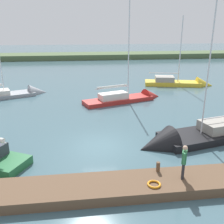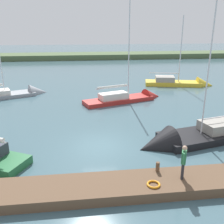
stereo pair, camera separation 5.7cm
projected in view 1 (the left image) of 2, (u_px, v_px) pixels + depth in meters
The scene contains 10 objects.
ground_plane at pixel (101, 145), 17.45m from camera, with size 200.00×200.00×0.00m, color #42606B.
far_shoreline at pixel (85, 58), 64.14m from camera, with size 180.00×8.00×2.40m, color #4C603D.
dock_pier at pixel (110, 188), 12.48m from camera, with size 26.29×2.18×0.52m, color brown.
mooring_post_near at pixel (158, 167), 13.34m from camera, with size 0.20×0.20×0.51m, color brown.
life_ring_buoy at pixel (154, 184), 12.21m from camera, with size 0.66×0.66×0.10m, color orange.
sailboat_inner_slip at pixel (129, 99), 27.93m from camera, with size 9.17×4.83×11.23m.
sailboat_outer_mooring at pixel (193, 140), 18.07m from camera, with size 10.43×4.84×12.19m.
sailboat_mid_channel at pixel (16, 95), 29.76m from camera, with size 9.06×5.44×10.88m.
sailboat_near_dock at pixel (183, 84), 35.00m from camera, with size 9.29×4.25×10.09m.
person_on_dock at pixel (184, 159), 12.49m from camera, with size 0.41×0.61×1.77m.
Camera 1 is at (1.20, 15.78, 7.73)m, focal length 41.14 mm.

